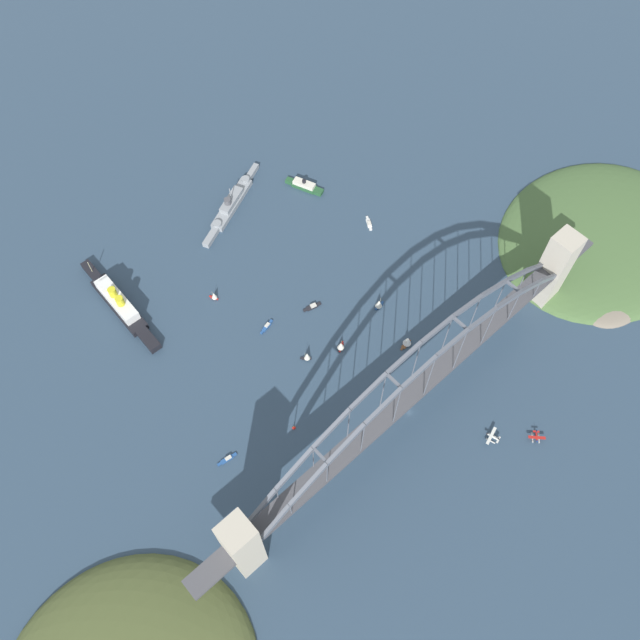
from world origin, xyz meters
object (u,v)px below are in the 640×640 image
small_boat_4 (379,303)px  small_boat_1 (227,459)px  small_boat_2 (307,356)px  small_boat_0 (313,306)px  small_boat_7 (341,345)px  small_boat_3 (214,296)px  channel_marker_buoy (294,427)px  small_boat_6 (407,341)px  seaplane_taxiing_near_bridge (536,437)px  naval_cruiser (231,203)px  harbor_ferry_steamer (304,185)px  ocean_liner (118,302)px  small_boat_5 (267,326)px  seaplane_second_in_formation (492,437)px  harbor_arch_bridge (417,388)px

small_boat_4 → small_boat_1: bearing=-173.7°
small_boat_2 → small_boat_0: bearing=43.1°
small_boat_4 → small_boat_7: (-38.86, -5.77, -0.44)m
small_boat_3 → channel_marker_buoy: (-20.28, -102.07, -2.23)m
small_boat_6 → small_boat_3: bearing=122.4°
seaplane_taxiing_near_bridge → channel_marker_buoy: 139.53m
naval_cruiser → harbor_ferry_steamer: size_ratio=2.58×
small_boat_3 → channel_marker_buoy: bearing=-101.2°
ocean_liner → seaplane_taxiing_near_bridge: size_ratio=10.16×
small_boat_0 → small_boat_3: size_ratio=1.75×
small_boat_2 → small_boat_4: small_boat_4 is taller
ocean_liner → small_boat_0: ocean_liner is taller
small_boat_5 → small_boat_7: (24.43, -42.57, 2.70)m
ocean_liner → small_boat_0: 124.18m
seaplane_second_in_formation → small_boat_3: 192.87m
small_boat_1 → seaplane_second_in_formation: bearing=-37.4°
harbor_arch_bridge → seaplane_taxiing_near_bridge: bearing=-54.9°
naval_cruiser → small_boat_0: 102.46m
small_boat_3 → small_boat_7: small_boat_7 is taller
naval_cruiser → small_boat_6: bearing=-85.8°
small_boat_0 → small_boat_4: (31.87, -28.41, 3.19)m
ocean_liner → harbor_ferry_steamer: size_ratio=2.97×
ocean_liner → harbor_ferry_steamer: bearing=-1.2°
small_boat_0 → small_boat_4: size_ratio=1.47×
small_boat_6 → seaplane_taxiing_near_bridge: bearing=-83.5°
small_boat_0 → small_boat_4: 42.81m
small_boat_5 → small_boat_6: size_ratio=1.24×
harbor_ferry_steamer → small_boat_4: size_ratio=3.36×
ocean_liner → seaplane_taxiing_near_bridge: bearing=-61.5°
harbor_arch_bridge → small_boat_7: 65.54m
seaplane_second_in_formation → small_boat_2: small_boat_2 is taller
small_boat_0 → small_boat_3: 64.17m
ocean_liner → small_boat_4: bearing=-42.1°
small_boat_0 → harbor_arch_bridge: bearing=-93.8°
small_boat_5 → channel_marker_buoy: bearing=-116.8°
channel_marker_buoy → naval_cruiser: bearing=63.8°
seaplane_taxiing_near_bridge → channel_marker_buoy: seaplane_taxiing_near_bridge is taller
small_boat_0 → small_boat_7: size_ratio=1.66×
small_boat_4 → small_boat_5: (-63.29, 36.80, -3.15)m
seaplane_second_in_formation → naval_cruiser: bearing=90.8°
small_boat_0 → small_boat_5: 32.52m
harbor_ferry_steamer → channel_marker_buoy: (-126.81, -134.41, -1.27)m
seaplane_taxiing_near_bridge → small_boat_3: size_ratio=1.17×
harbor_ferry_steamer → small_boat_5: 119.16m
seaplane_second_in_formation → small_boat_5: size_ratio=0.99×
naval_cruiser → small_boat_5: size_ratio=6.33×
small_boat_5 → small_boat_7: small_boat_7 is taller
small_boat_3 → seaplane_second_in_formation: bearing=-71.9°
naval_cruiser → small_boat_1: 186.30m
small_boat_4 → small_boat_2: bearing=177.5°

